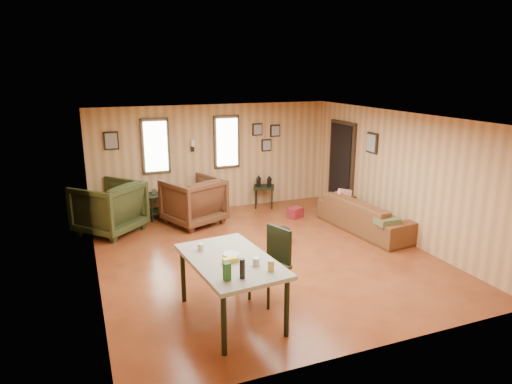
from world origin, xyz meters
The scene contains 11 objects.
room centered at (0.17, 0.27, 1.21)m, with size 5.54×6.04×2.44m.
sofa centered at (2.41, 0.43, 0.44)m, with size 2.24×0.65×0.87m, color brown.
recliner_brown centered at (-0.72, 2.13, 0.54)m, with size 1.05×0.98×1.08m, color #4B2916.
recliner_green centered at (-2.40, 2.22, 0.56)m, with size 1.09×1.02×1.13m, color #2D3417.
end_table centered at (-1.31, 2.74, 0.38)m, with size 0.55×0.51×0.68m.
side_table centered at (1.12, 2.71, 0.52)m, with size 0.63×0.63×0.76m.
cooler centered at (1.44, 1.69, 0.11)m, with size 0.38×0.33×0.23m.
backpack centered at (0.51, 0.38, 0.17)m, with size 0.47×0.41×0.35m.
sofa_pillows centered at (2.24, 0.26, 0.50)m, with size 0.40×1.69×0.35m.
dining_table centered at (-1.19, -1.75, 0.75)m, with size 1.13×1.71×1.07m.
dining_chair centered at (-0.48, -1.44, 0.58)m, with size 0.61×0.61×1.03m.
Camera 1 is at (-2.86, -6.83, 3.15)m, focal length 32.00 mm.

